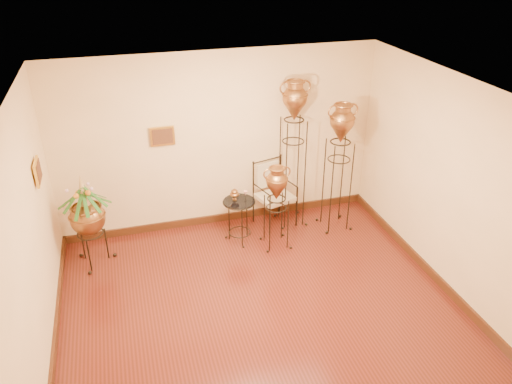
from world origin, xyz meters
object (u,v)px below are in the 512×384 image
object	(u,v)px
planter_urn	(87,214)
amphora_mid	(338,167)
side_table	(239,220)
armchair	(275,195)
amphora_tall	(293,153)

from	to	relation	value
planter_urn	amphora_mid	bearing A→B (deg)	-0.27
side_table	armchair	bearing A→B (deg)	25.26
amphora_mid	planter_urn	xyz separation A→B (m)	(-3.75, 0.02, -0.25)
amphora_tall	side_table	world-z (taller)	amphora_tall
amphora_tall	side_table	bearing A→B (deg)	-161.42
amphora_mid	side_table	size ratio (longest dim) A/B	2.37
planter_urn	armchair	distance (m)	2.87
amphora_tall	amphora_mid	world-z (taller)	amphora_tall
side_table	amphora_tall	bearing A→B (deg)	18.58
amphora_mid	armchair	xyz separation A→B (m)	(-0.91, 0.32, -0.52)
planter_urn	side_table	xyz separation A→B (m)	(2.17, -0.02, -0.44)
amphora_tall	side_table	xyz separation A→B (m)	(-0.95, -0.32, -0.86)
amphora_mid	armchair	size ratio (longest dim) A/B	1.94
side_table	planter_urn	bearing A→B (deg)	179.56
amphora_mid	side_table	distance (m)	1.73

